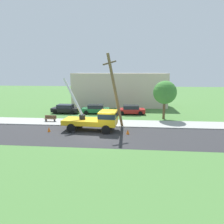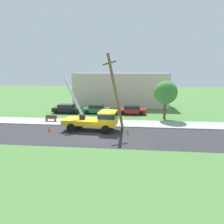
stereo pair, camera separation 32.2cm
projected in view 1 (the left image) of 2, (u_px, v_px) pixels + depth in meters
ground_plane at (110, 113)px, 33.24m from camera, size 120.00×120.00×0.00m
road_asphalt at (98, 136)px, 21.52m from camera, size 80.00×7.13×0.01m
sidewalk_strip at (105, 123)px, 26.70m from camera, size 80.00×3.49×0.10m
utility_truck at (97, 119)px, 23.15m from camera, size 6.74×3.25×5.98m
leaning_utility_pole at (115, 91)px, 23.62m from camera, size 2.39×2.12×8.81m
traffic_cone_ahead at (128, 132)px, 22.02m from camera, size 0.36×0.36×0.56m
traffic_cone_behind at (49, 129)px, 22.90m from camera, size 0.36×0.36×0.56m
parked_sedan_black at (65, 109)px, 33.11m from camera, size 4.46×2.13×1.42m
parked_sedan_green at (96, 109)px, 32.84m from camera, size 4.52×2.22×1.42m
parked_sedan_red at (131, 110)px, 32.25m from camera, size 4.51×2.21×1.42m
park_bench at (50, 119)px, 27.34m from camera, size 1.60×0.45×0.90m
roadside_tree_near at (165, 93)px, 28.39m from camera, size 3.28×3.28×5.48m
lowrise_building_backdrop at (120, 90)px, 39.84m from camera, size 18.00×6.00×6.40m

